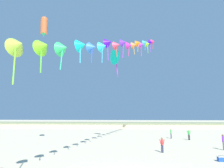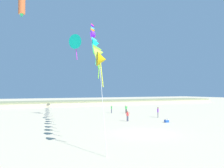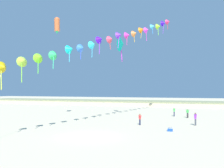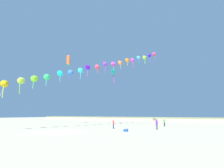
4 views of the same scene
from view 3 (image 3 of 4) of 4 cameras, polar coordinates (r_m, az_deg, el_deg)
ground_plane at (r=24.54m, az=-5.60°, el=-12.42°), size 240.00×240.00×0.00m
dune_ridge at (r=72.09m, az=10.92°, el=-4.56°), size 120.00×12.41×1.37m
person_near_left at (r=33.24m, az=19.43°, el=-7.74°), size 0.42×0.52×1.69m
person_near_right at (r=41.71m, az=17.73°, el=-6.51°), size 0.56×0.22×1.61m
person_mid_center at (r=43.56m, az=14.73°, el=-6.33°), size 0.34×0.52×1.58m
person_far_left at (r=31.98m, az=6.72°, el=-8.24°), size 0.50×0.32×1.52m
kite_banner_string at (r=36.19m, az=0.92°, el=11.18°), size 13.16×34.47×19.27m
large_kite_low_lead at (r=40.90m, az=-13.09°, el=13.72°), size 0.98×1.05×2.75m
large_kite_mid_trail at (r=41.86m, az=2.30°, el=9.54°), size 2.32×2.54×4.31m
beach_cooler at (r=27.99m, az=13.81°, el=-10.57°), size 0.58×0.41×0.46m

